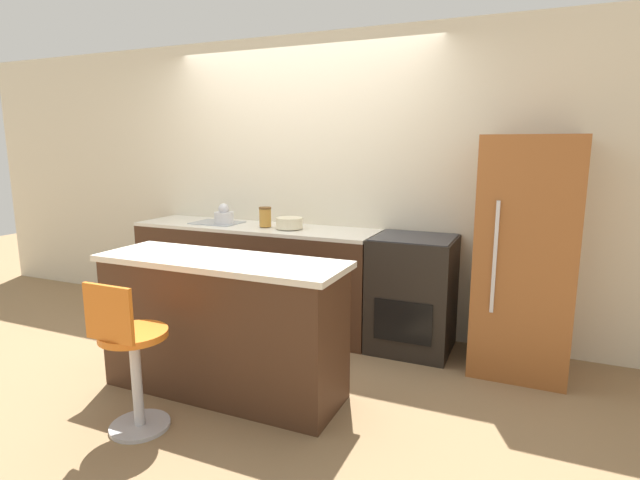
% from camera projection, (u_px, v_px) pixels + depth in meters
% --- Properties ---
extents(ground_plane, '(14.00, 14.00, 0.00)m').
position_uv_depth(ground_plane, '(272.00, 340.00, 4.27)').
color(ground_plane, '#8E704C').
extents(wall_back, '(8.00, 0.06, 2.60)m').
position_uv_depth(wall_back, '(303.00, 183.00, 4.60)').
color(wall_back, beige).
rests_on(wall_back, ground_plane).
extents(back_counter, '(2.28, 0.58, 0.93)m').
position_uv_depth(back_counter, '(255.00, 275.00, 4.60)').
color(back_counter, '#422819').
rests_on(back_counter, ground_plane).
extents(kitchen_island, '(1.68, 0.55, 0.92)m').
position_uv_depth(kitchen_island, '(223.00, 326.00, 3.31)').
color(kitchen_island, '#422819').
rests_on(kitchen_island, ground_plane).
extents(oven_range, '(0.64, 0.59, 0.93)m').
position_uv_depth(oven_range, '(412.00, 294.00, 4.02)').
color(oven_range, black).
rests_on(oven_range, ground_plane).
extents(refrigerator, '(0.66, 0.67, 1.71)m').
position_uv_depth(refrigerator, '(525.00, 256.00, 3.60)').
color(refrigerator, '#995628').
rests_on(refrigerator, ground_plane).
extents(stool_chair, '(0.39, 0.39, 0.92)m').
position_uv_depth(stool_chair, '(131.00, 359.00, 2.84)').
color(stool_chair, '#B7B7BC').
rests_on(stool_chair, ground_plane).
extents(kettle, '(0.18, 0.18, 0.19)m').
position_uv_depth(kettle, '(224.00, 216.00, 4.58)').
color(kettle, silver).
rests_on(kettle, back_counter).
extents(mixing_bowl, '(0.23, 0.23, 0.09)m').
position_uv_depth(mixing_bowl, '(289.00, 223.00, 4.32)').
color(mixing_bowl, beige).
rests_on(mixing_bowl, back_counter).
extents(canister_jar, '(0.11, 0.11, 0.17)m').
position_uv_depth(canister_jar, '(265.00, 217.00, 4.41)').
color(canister_jar, '#B77F33').
rests_on(canister_jar, back_counter).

